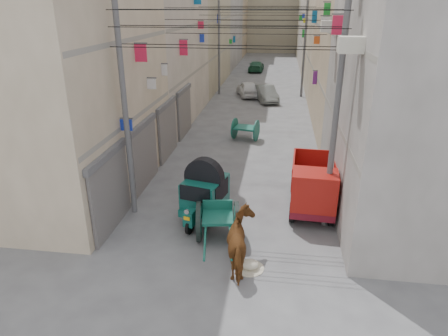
% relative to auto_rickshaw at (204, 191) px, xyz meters
% --- Properties ---
extents(building_row_left, '(8.00, 62.00, 14.00)m').
position_rel_auto_rickshaw_xyz_m(building_row_left, '(-7.17, 28.15, 5.40)').
color(building_row_left, '#C1AE92').
rests_on(building_row_left, ground).
extents(building_row_right, '(8.00, 62.00, 14.00)m').
position_rel_auto_rickshaw_xyz_m(building_row_right, '(8.82, 28.15, 5.40)').
color(building_row_right, '#A09A96').
rests_on(building_row_right, ground).
extents(end_cap_building, '(22.00, 10.00, 13.00)m').
position_rel_auto_rickshaw_xyz_m(end_cap_building, '(0.82, 60.02, 5.44)').
color(end_cap_building, tan).
rests_on(end_cap_building, ground).
extents(shutters_left, '(0.18, 14.40, 2.88)m').
position_rel_auto_rickshaw_xyz_m(shutters_left, '(-3.10, 4.40, 0.44)').
color(shutters_left, '#47464B').
rests_on(shutters_left, ground).
extents(signboards, '(8.22, 40.52, 5.67)m').
position_rel_auto_rickshaw_xyz_m(signboards, '(0.81, 15.68, 2.37)').
color(signboards, yellow).
rests_on(signboards, ground).
extents(ac_units, '(0.70, 6.55, 3.35)m').
position_rel_auto_rickshaw_xyz_m(ac_units, '(4.47, 1.69, 6.38)').
color(ac_units, beige).
rests_on(ac_units, ground).
extents(utility_poles, '(7.40, 22.20, 8.00)m').
position_rel_auto_rickshaw_xyz_m(utility_poles, '(0.82, 11.02, 2.94)').
color(utility_poles, '#4F4F51').
rests_on(utility_poles, ground).
extents(overhead_cables, '(7.40, 22.52, 1.12)m').
position_rel_auto_rickshaw_xyz_m(overhead_cables, '(0.82, 8.42, 5.71)').
color(overhead_cables, black).
rests_on(overhead_cables, ground).
extents(auto_rickshaw, '(1.85, 2.64, 1.79)m').
position_rel_auto_rickshaw_xyz_m(auto_rickshaw, '(0.00, 0.00, 0.00)').
color(auto_rickshaw, black).
rests_on(auto_rickshaw, ground).
extents(tonga_cart, '(1.61, 3.16, 1.37)m').
position_rel_auto_rickshaw_xyz_m(tonga_cart, '(0.72, -1.49, -0.34)').
color(tonga_cart, black).
rests_on(tonga_cart, ground).
extents(mini_truck, '(1.83, 3.72, 2.05)m').
position_rel_auto_rickshaw_xyz_m(mini_truck, '(4.00, 0.84, -0.08)').
color(mini_truck, black).
rests_on(mini_truck, ground).
extents(second_cart, '(1.65, 1.52, 1.25)m').
position_rel_auto_rickshaw_xyz_m(second_cart, '(0.68, 9.46, -0.39)').
color(second_cart, '#124F41').
rests_on(second_cart, ground).
extents(feed_sack, '(0.56, 0.45, 0.28)m').
position_rel_auto_rickshaw_xyz_m(feed_sack, '(1.92, -2.96, -0.92)').
color(feed_sack, '#BDB79D').
rests_on(feed_sack, ground).
extents(horse, '(1.31, 2.21, 1.75)m').
position_rel_auto_rickshaw_xyz_m(horse, '(1.71, -2.98, -0.18)').
color(horse, '#602717').
rests_on(horse, ground).
extents(distant_car_white, '(2.53, 4.12, 1.31)m').
position_rel_auto_rickshaw_xyz_m(distant_car_white, '(-0.19, 21.54, -0.40)').
color(distant_car_white, white).
rests_on(distant_car_white, ground).
extents(distant_car_grey, '(2.40, 4.09, 1.27)m').
position_rel_auto_rickshaw_xyz_m(distant_car_grey, '(1.44, 19.84, -0.42)').
color(distant_car_grey, slate).
rests_on(distant_car_grey, ground).
extents(distant_car_green, '(1.74, 4.13, 1.19)m').
position_rel_auto_rickshaw_xyz_m(distant_car_green, '(-0.37, 35.52, -0.46)').
color(distant_car_green, '#1C5337').
rests_on(distant_car_green, ground).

